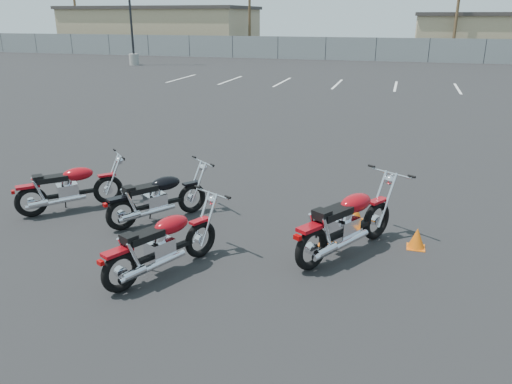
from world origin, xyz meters
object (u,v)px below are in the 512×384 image
(motorcycle_front_red, at_px, (70,188))
(motorcycle_rear_red, at_px, (347,223))
(motorcycle_second_black, at_px, (158,198))
(motorcycle_third_red, at_px, (162,244))

(motorcycle_front_red, relative_size, motorcycle_rear_red, 0.79)
(motorcycle_second_black, height_order, motorcycle_third_red, motorcycle_third_red)
(motorcycle_front_red, relative_size, motorcycle_third_red, 0.87)
(motorcycle_second_black, bearing_deg, motorcycle_front_red, 179.55)
(motorcycle_second_black, bearing_deg, motorcycle_third_red, -61.06)
(motorcycle_front_red, xyz_separation_m, motorcycle_second_black, (1.80, -0.01, -0.01))
(motorcycle_third_red, bearing_deg, motorcycle_front_red, 147.98)
(motorcycle_second_black, distance_m, motorcycle_third_red, 1.95)
(motorcycle_front_red, bearing_deg, motorcycle_second_black, -0.45)
(motorcycle_front_red, distance_m, motorcycle_third_red, 3.24)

